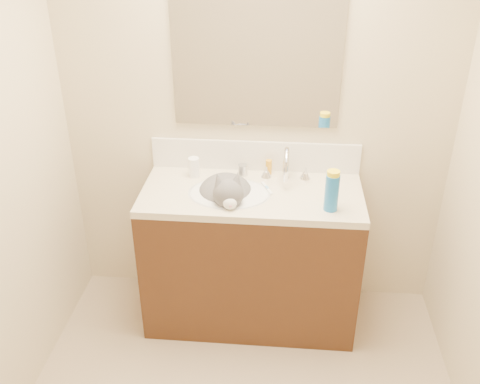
% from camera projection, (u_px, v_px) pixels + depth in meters
% --- Properties ---
extents(room_shell, '(2.24, 2.54, 2.52)m').
position_uv_depth(room_shell, '(233.00, 166.00, 1.74)').
color(room_shell, beige).
rests_on(room_shell, ground).
extents(vanity_cabinet, '(1.20, 0.55, 0.82)m').
position_uv_depth(vanity_cabinet, '(251.00, 259.00, 3.11)').
color(vanity_cabinet, '#3F2211').
rests_on(vanity_cabinet, ground).
extents(counter_slab, '(1.20, 0.55, 0.04)m').
position_uv_depth(counter_slab, '(252.00, 194.00, 2.91)').
color(counter_slab, beige).
rests_on(counter_slab, vanity_cabinet).
extents(basin, '(0.45, 0.36, 0.14)m').
position_uv_depth(basin, '(229.00, 204.00, 2.91)').
color(basin, white).
rests_on(basin, vanity_cabinet).
extents(faucet, '(0.28, 0.20, 0.21)m').
position_uv_depth(faucet, '(286.00, 167.00, 2.96)').
color(faucet, silver).
rests_on(faucet, counter_slab).
extents(cat, '(0.40, 0.46, 0.33)m').
position_uv_depth(cat, '(226.00, 195.00, 2.91)').
color(cat, '#525052').
rests_on(cat, basin).
extents(backsplash, '(1.20, 0.02, 0.18)m').
position_uv_depth(backsplash, '(255.00, 156.00, 3.08)').
color(backsplash, silver).
rests_on(backsplash, counter_slab).
extents(mirror, '(0.90, 0.02, 0.80)m').
position_uv_depth(mirror, '(257.00, 54.00, 2.80)').
color(mirror, white).
rests_on(mirror, room_shell).
extents(pill_bottle, '(0.08, 0.08, 0.11)m').
position_uv_depth(pill_bottle, '(194.00, 167.00, 3.03)').
color(pill_bottle, white).
rests_on(pill_bottle, counter_slab).
extents(pill_label, '(0.07, 0.07, 0.04)m').
position_uv_depth(pill_label, '(194.00, 169.00, 3.03)').
color(pill_label, gold).
rests_on(pill_label, pill_bottle).
extents(silver_jar, '(0.07, 0.07, 0.06)m').
position_uv_depth(silver_jar, '(243.00, 170.00, 3.05)').
color(silver_jar, '#B7B7BC').
rests_on(silver_jar, counter_slab).
extents(amber_bottle, '(0.04, 0.04, 0.09)m').
position_uv_depth(amber_bottle, '(269.00, 167.00, 3.05)').
color(amber_bottle, orange).
rests_on(amber_bottle, counter_slab).
extents(toothbrush, '(0.07, 0.14, 0.01)m').
position_uv_depth(toothbrush, '(267.00, 188.00, 2.92)').
color(toothbrush, white).
rests_on(toothbrush, counter_slab).
extents(toothbrush_head, '(0.02, 0.03, 0.01)m').
position_uv_depth(toothbrush_head, '(267.00, 188.00, 2.91)').
color(toothbrush_head, '#6AACE2').
rests_on(toothbrush_head, counter_slab).
extents(spray_can, '(0.09, 0.09, 0.19)m').
position_uv_depth(spray_can, '(332.00, 193.00, 2.68)').
color(spray_can, blue).
rests_on(spray_can, counter_slab).
extents(spray_cap, '(0.08, 0.08, 0.04)m').
position_uv_depth(spray_cap, '(333.00, 175.00, 2.63)').
color(spray_cap, yellow).
rests_on(spray_cap, spray_can).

